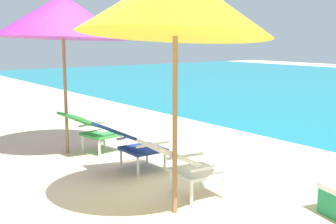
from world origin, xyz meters
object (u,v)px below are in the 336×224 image
lounge_chair_center (131,142)px  lounge_chair_right (184,163)px  beach_umbrella_left (62,16)px  beach_umbrella_right (175,2)px  lounge_chair_left (92,128)px

lounge_chair_center → lounge_chair_right: same height
beach_umbrella_left → beach_umbrella_right: 2.87m
beach_umbrella_left → beach_umbrella_right: (2.87, -0.11, 0.01)m
lounge_chair_center → beach_umbrella_left: 2.21m
lounge_chair_right → beach_umbrella_right: 1.73m
lounge_chair_left → lounge_chair_center: same height
lounge_chair_right → beach_umbrella_left: (-2.61, -0.21, 1.67)m
lounge_chair_center → lounge_chair_right: (1.19, -0.07, 0.00)m
lounge_chair_right → beach_umbrella_left: size_ratio=0.37×
lounge_chair_right → beach_umbrella_right: beach_umbrella_right is taller
lounge_chair_center → lounge_chair_right: size_ratio=0.95×
lounge_chair_center → beach_umbrella_left: size_ratio=0.35×
lounge_chair_right → beach_umbrella_right: bearing=-51.3°
lounge_chair_left → beach_umbrella_left: bearing=-136.5°
beach_umbrella_right → lounge_chair_right: bearing=128.7°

